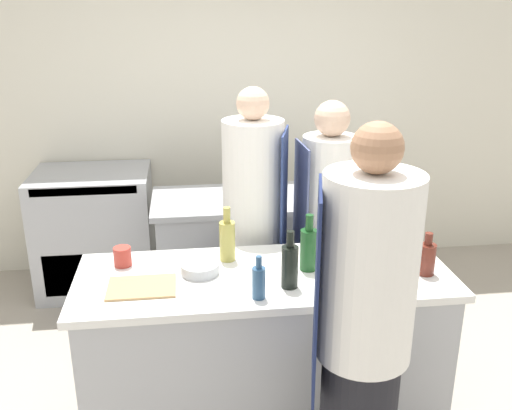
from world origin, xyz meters
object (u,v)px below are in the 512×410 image
object	(u,v)px
chef_at_pass_far	(327,232)
bottle_water	(309,248)
bowl_ceramic_blue	(200,269)
bottle_vinegar	(427,258)
bowl_mixing_large	(364,279)
bottle_sauce	(290,265)
bottle_cooking_oil	(259,282)
chef_at_prep_near	(362,338)
oven_range	(96,231)
stockpot	(244,179)
bottle_olive_oil	(227,239)
cup	(123,257)
chef_at_stove	(254,229)
bottle_wine	(402,255)
bowl_prep_small	(335,255)

from	to	relation	value
chef_at_pass_far	bottle_water	distance (m)	0.68
bowl_ceramic_blue	chef_at_pass_far	bearing A→B (deg)	35.91
bottle_vinegar	bowl_mixing_large	world-z (taller)	bottle_vinegar
bottle_sauce	bowl_ceramic_blue	bearing A→B (deg)	155.19
bottle_cooking_oil	chef_at_prep_near	bearing A→B (deg)	-47.36
oven_range	stockpot	bearing A→B (deg)	-22.38
bottle_olive_oil	bottle_sauce	bearing A→B (deg)	-51.50
bowl_ceramic_blue	cup	xyz separation A→B (m)	(-0.40, 0.15, 0.02)
bowl_ceramic_blue	stockpot	xyz separation A→B (m)	(0.36, 1.22, 0.10)
bottle_cooking_oil	bottle_water	distance (m)	0.40
bottle_vinegar	bottle_cooking_oil	xyz separation A→B (m)	(-0.88, -0.14, -0.00)
chef_at_prep_near	chef_at_pass_far	xyz separation A→B (m)	(0.17, 1.29, -0.07)
bottle_sauce	bottle_cooking_oil	bearing A→B (deg)	-150.72
chef_at_prep_near	chef_at_stove	bearing A→B (deg)	25.67
bottle_cooking_oil	bowl_mixing_large	xyz separation A→B (m)	(0.52, 0.05, -0.05)
bottle_olive_oil	bottle_water	distance (m)	0.44
bottle_water	oven_range	bearing A→B (deg)	128.30
oven_range	chef_at_stove	bearing A→B (deg)	-43.91
bottle_sauce	bottle_water	bearing A→B (deg)	53.56
bottle_olive_oil	bottle_wine	size ratio (longest dim) A/B	1.22
cup	bottle_vinegar	bearing A→B (deg)	-10.73
bottle_vinegar	bowl_ceramic_blue	distance (m)	1.16
oven_range	chef_at_prep_near	xyz separation A→B (m)	(1.43, -2.39, 0.42)
bottle_wine	bottle_water	world-z (taller)	bottle_water
cup	bottle_wine	bearing A→B (deg)	-10.31
chef_at_prep_near	bowl_prep_small	size ratio (longest dim) A/B	7.36
bottle_vinegar	bottle_wine	distance (m)	0.12
chef_at_pass_far	stockpot	size ratio (longest dim) A/B	5.68
bowl_prep_small	cup	xyz separation A→B (m)	(-1.13, 0.08, 0.02)
bowl_mixing_large	chef_at_pass_far	bearing A→B (deg)	88.41
chef_at_pass_far	bowl_prep_small	size ratio (longest dim) A/B	6.80
bottle_vinegar	bowl_mixing_large	size ratio (longest dim) A/B	0.97
bottle_vinegar	bowl_mixing_large	xyz separation A→B (m)	(-0.36, -0.10, -0.05)
bottle_wine	oven_range	bearing A→B (deg)	135.22
bottle_sauce	bottle_water	xyz separation A→B (m)	(0.13, 0.18, 0.00)
bottle_wine	bottle_cooking_oil	distance (m)	0.78
cup	chef_at_pass_far	bearing A→B (deg)	20.02
bowl_mixing_large	bottle_olive_oil	bearing A→B (deg)	148.44
bottle_sauce	bowl_ceramic_blue	distance (m)	0.48
bowl_prep_small	cup	world-z (taller)	cup
chef_at_pass_far	bowl_mixing_large	size ratio (longest dim) A/B	7.16
bowl_mixing_large	bowl_prep_small	distance (m)	0.31
chef_at_prep_near	bottle_cooking_oil	world-z (taller)	chef_at_prep_near
bottle_water	cup	bearing A→B (deg)	170.18
bottle_olive_oil	bowl_mixing_large	xyz separation A→B (m)	(0.64, -0.39, -0.08)
bottle_sauce	bottle_olive_oil	bearing A→B (deg)	128.50
chef_at_prep_near	bottle_olive_oil	bearing A→B (deg)	42.88
bowl_mixing_large	bowl_ceramic_blue	xyz separation A→B (m)	(-0.79, 0.24, -0.01)
bottle_sauce	stockpot	bearing A→B (deg)	92.94
oven_range	chef_at_stove	world-z (taller)	chef_at_stove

